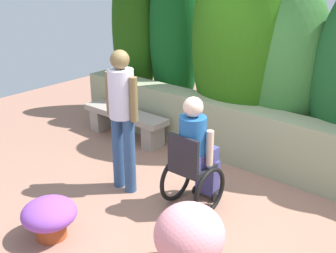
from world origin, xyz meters
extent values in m
plane|color=#986C59|center=(0.00, 0.00, 0.00)|extent=(11.23, 11.23, 0.00)
cube|color=gray|center=(0.00, 1.48, 0.41)|extent=(6.51, 0.40, 0.82)
ellipsoid|color=#1F4D0E|center=(-2.96, 2.11, 1.47)|extent=(0.91, 0.64, 2.95)
ellipsoid|color=#104C1A|center=(-2.08, 2.17, 1.55)|extent=(0.95, 0.66, 3.09)
ellipsoid|color=#255A0F|center=(-0.67, 1.91, 1.61)|extent=(1.50, 1.05, 3.21)
ellipsoid|color=#346B2E|center=(-0.07, 2.06, 1.28)|extent=(1.32, 0.92, 2.56)
cube|color=gray|center=(-2.72, 1.03, 0.18)|extent=(0.20, 0.32, 0.36)
cube|color=gray|center=(-1.55, 1.03, 0.18)|extent=(0.20, 0.32, 0.36)
cube|color=gray|center=(-2.13, 1.03, 0.41)|extent=(1.53, 0.37, 0.09)
cube|color=black|center=(-0.11, 0.11, 0.50)|extent=(0.40, 0.40, 0.06)
cube|color=black|center=(-0.11, -0.07, 0.73)|extent=(0.40, 0.04, 0.40)
cube|color=black|center=(-0.11, 0.43, 0.10)|extent=(0.28, 0.12, 0.03)
torus|color=black|center=(-0.35, 0.11, 0.28)|extent=(0.05, 0.56, 0.56)
torus|color=black|center=(0.13, 0.11, 0.28)|extent=(0.05, 0.56, 0.56)
cylinder|color=black|center=(-0.25, 0.36, 0.05)|extent=(0.03, 0.10, 0.10)
cylinder|color=black|center=(0.03, 0.36, 0.05)|extent=(0.03, 0.10, 0.10)
cube|color=#403F7C|center=(-0.11, 0.21, 0.61)|extent=(0.30, 0.40, 0.16)
cube|color=#403F7C|center=(-0.11, 0.41, 0.27)|extent=(0.26, 0.14, 0.43)
cylinder|color=#1F579B|center=(-0.11, 0.09, 0.86)|extent=(0.30, 0.30, 0.50)
cylinder|color=beige|center=(-0.30, 0.15, 0.78)|extent=(0.08, 0.08, 0.40)
cylinder|color=beige|center=(0.08, 0.15, 0.78)|extent=(0.08, 0.08, 0.40)
sphere|color=beige|center=(-0.11, 0.09, 1.22)|extent=(0.22, 0.22, 0.22)
cylinder|color=#2E4C79|center=(-1.10, -0.10, 0.47)|extent=(0.14, 0.14, 0.95)
cylinder|color=#2E4C79|center=(-0.90, -0.10, 0.47)|extent=(0.14, 0.14, 0.95)
cylinder|color=silver|center=(-1.00, -0.10, 1.23)|extent=(0.30, 0.30, 0.57)
cylinder|color=brown|center=(-1.20, -0.10, 1.20)|extent=(0.09, 0.09, 0.52)
cylinder|color=brown|center=(-0.80, -0.10, 1.20)|extent=(0.09, 0.09, 0.52)
sphere|color=brown|center=(-1.00, -0.10, 1.63)|extent=(0.22, 0.22, 0.22)
cylinder|color=#9C4220|center=(-0.86, -1.29, 0.10)|extent=(0.31, 0.31, 0.20)
ellipsoid|color=#184829|center=(-0.86, -1.29, 0.24)|extent=(0.34, 0.34, 0.10)
ellipsoid|color=purple|center=(-0.86, -1.29, 0.28)|extent=(0.56, 0.56, 0.28)
ellipsoid|color=#205A18|center=(0.55, -0.80, 0.33)|extent=(0.42, 0.42, 0.20)
ellipsoid|color=pink|center=(0.55, -0.80, 0.42)|extent=(0.63, 0.63, 0.57)
camera|label=1|loc=(2.39, -3.27, 2.66)|focal=44.88mm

